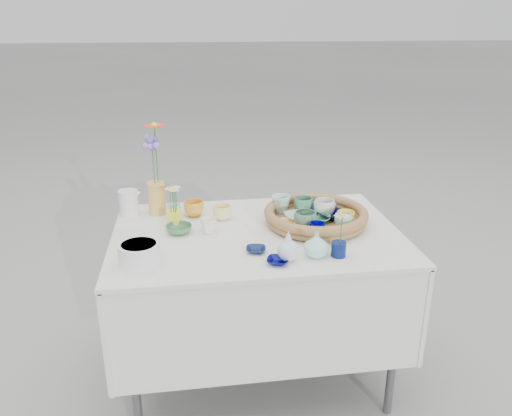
{
  "coord_description": "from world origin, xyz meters",
  "views": [
    {
      "loc": [
        -0.29,
        -2.0,
        1.64
      ],
      "look_at": [
        0.0,
        0.02,
        0.87
      ],
      "focal_mm": 35.0,
      "sensor_mm": 36.0,
      "label": 1
    }
  ],
  "objects": [
    {
      "name": "tray_ceramic_5",
      "position": [
        0.2,
        0.07,
        0.8
      ],
      "size": [
        0.14,
        0.14,
        0.03
      ],
      "primitive_type": "imported",
      "rotation": [
        0.0,
        0.0,
        0.17
      ],
      "color": "#A0DFC8",
      "rests_on": "wicker_tray"
    },
    {
      "name": "tray_ceramic_4",
      "position": [
        0.21,
        -0.04,
        0.82
      ],
      "size": [
        0.13,
        0.13,
        0.08
      ],
      "primitive_type": "imported",
      "rotation": [
        0.0,
        0.0,
        0.4
      ],
      "color": "#548165",
      "rests_on": "wicker_tray"
    },
    {
      "name": "loose_ceramic_3",
      "position": [
        -0.21,
        0.02,
        0.8
      ],
      "size": [
        0.08,
        0.08,
        0.07
      ],
      "primitive_type": "imported",
      "rotation": [
        0.0,
        0.0,
        0.17
      ],
      "color": "white",
      "rests_on": "display_table"
    },
    {
      "name": "loose_ceramic_5",
      "position": [
        -0.36,
        0.23,
        0.8
      ],
      "size": [
        0.08,
        0.08,
        0.06
      ],
      "primitive_type": "imported",
      "rotation": [
        0.0,
        0.0,
        -0.16
      ],
      "color": "#A8E0D8",
      "rests_on": "display_table"
    },
    {
      "name": "tray_ceramic_3",
      "position": [
        0.29,
        0.04,
        0.8
      ],
      "size": [
        0.14,
        0.14,
        0.03
      ],
      "primitive_type": "imported",
      "rotation": [
        0.0,
        0.0,
        -0.3
      ],
      "color": "#469D63",
      "rests_on": "wicker_tray"
    },
    {
      "name": "ground",
      "position": [
        0.0,
        0.0,
        0.0
      ],
      "size": [
        80.0,
        80.0,
        0.0
      ],
      "primitive_type": "plane",
      "color": "gray"
    },
    {
      "name": "loose_ceramic_4",
      "position": [
        -0.03,
        -0.2,
        0.77
      ],
      "size": [
        0.09,
        0.09,
        0.02
      ],
      "primitive_type": "imported",
      "rotation": [
        0.0,
        0.0,
        -0.17
      ],
      "color": "#0B193D",
      "rests_on": "display_table"
    },
    {
      "name": "tray_ceramic_8",
      "position": [
        0.36,
        0.2,
        0.8
      ],
      "size": [
        0.13,
        0.13,
        0.03
      ],
      "primitive_type": "imported",
      "rotation": [
        0.0,
        0.0,
        -0.19
      ],
      "color": "#84D7FE",
      "rests_on": "wicker_tray"
    },
    {
      "name": "single_daisy",
      "position": [
        0.29,
        -0.29,
        0.88
      ],
      "size": [
        0.08,
        0.08,
        0.13
      ],
      "primitive_type": null,
      "rotation": [
        0.0,
        0.0,
        0.09
      ],
      "color": "silver",
      "rests_on": "bud_vase_cobalt"
    },
    {
      "name": "hydrangea",
      "position": [
        -0.44,
        0.28,
        1.01
      ],
      "size": [
        0.09,
        0.09,
        0.26
      ],
      "primitive_type": null,
      "rotation": [
        0.0,
        0.0,
        0.2
      ],
      "color": "#534EB2",
      "rests_on": "tall_vase_yellow"
    },
    {
      "name": "tray_ceramic_12",
      "position": [
        0.25,
        0.16,
        0.82
      ],
      "size": [
        0.11,
        0.11,
        0.07
      ],
      "primitive_type": "imported",
      "rotation": [
        0.0,
        0.0,
        -0.27
      ],
      "color": "#448663",
      "rests_on": "wicker_tray"
    },
    {
      "name": "loose_ceramic_0",
      "position": [
        -0.27,
        0.23,
        0.8
      ],
      "size": [
        0.12,
        0.12,
        0.07
      ],
      "primitive_type": "imported",
      "rotation": [
        0.0,
        0.0,
        -0.32
      ],
      "color": "gold",
      "rests_on": "display_table"
    },
    {
      "name": "loose_ceramic_6",
      "position": [
        0.04,
        -0.32,
        0.78
      ],
      "size": [
        0.11,
        0.11,
        0.02
      ],
      "primitive_type": "imported",
      "rotation": [
        0.0,
        0.0,
        -0.33
      ],
      "color": "#020355",
      "rests_on": "display_table"
    },
    {
      "name": "tray_ceramic_9",
      "position": [
        0.24,
        -0.12,
        0.81
      ],
      "size": [
        0.08,
        0.08,
        0.06
      ],
      "primitive_type": "imported",
      "rotation": [
        0.0,
        0.0,
        0.32
      ],
      "color": "#000069",
      "rests_on": "wicker_tray"
    },
    {
      "name": "tray_ceramic_2",
      "position": [
        0.39,
        -0.04,
        0.82
      ],
      "size": [
        0.1,
        0.1,
        0.07
      ],
      "primitive_type": "imported",
      "rotation": [
        0.0,
        0.0,
        -0.25
      ],
      "color": "yellow",
      "rests_on": "wicker_tray"
    },
    {
      "name": "tray_ceramic_11",
      "position": [
        0.38,
        -0.05,
        0.82
      ],
      "size": [
        0.09,
        0.09,
        0.07
      ],
      "primitive_type": "imported",
      "rotation": [
        0.0,
        0.0,
        -0.09
      ],
      "color": "#A1E7D0",
      "rests_on": "wicker_tray"
    },
    {
      "name": "tray_ceramic_7",
      "position": [
        0.33,
        0.1,
        0.82
      ],
      "size": [
        0.13,
        0.13,
        0.08
      ],
      "primitive_type": "imported",
      "rotation": [
        0.0,
        0.0,
        -0.4
      ],
      "color": "white",
      "rests_on": "wicker_tray"
    },
    {
      "name": "tray_ceramic_6",
      "position": [
        0.14,
        0.17,
        0.82
      ],
      "size": [
        0.11,
        0.11,
        0.08
      ],
      "primitive_type": "imported",
      "rotation": [
        0.0,
        0.0,
        -0.26
      ],
      "color": "#A7DCCC",
      "rests_on": "wicker_tray"
    },
    {
      "name": "daisy_cup",
      "position": [
        -0.36,
        0.12,
        0.8
      ],
      "size": [
        0.08,
        0.08,
        0.08
      ],
      "primitive_type": "cylinder",
      "rotation": [
        0.0,
        0.0,
        -0.08
      ],
      "color": "#F7FB37",
      "rests_on": "display_table"
    },
    {
      "name": "bud_vase_cobalt",
      "position": [
        0.29,
        -0.29,
        0.79
      ],
      "size": [
        0.07,
        0.07,
        0.06
      ],
      "primitive_type": "cylinder",
      "rotation": [
        0.0,
        0.0,
        0.17
      ],
      "color": "#09154C",
      "rests_on": "display_table"
    },
    {
      "name": "gerbera",
      "position": [
        -0.43,
        0.29,
        1.06
      ],
      "size": [
        0.11,
        0.11,
        0.29
      ],
      "primitive_type": null,
      "rotation": [
        0.0,
        0.0,
        -0.03
      ],
      "color": "#E64D28",
      "rests_on": "tall_vase_yellow"
    },
    {
      "name": "tray_ceramic_0",
      "position": [
        0.3,
        0.13,
        0.8
      ],
      "size": [
        0.13,
        0.13,
        0.03
      ],
      "primitive_type": "imported",
      "rotation": [
        0.0,
        0.0,
        -0.0
      ],
      "color": "#071358",
      "rests_on": "wicker_tray"
    },
    {
      "name": "loose_ceramic_1",
      "position": [
        -0.14,
        0.17,
        0.8
      ],
      "size": [
        0.09,
        0.09,
        0.07
      ],
      "primitive_type": "imported",
      "rotation": [
        0.0,
        0.0,
        -0.04
      ],
      "color": "#FFEF8A",
      "rests_on": "display_table"
    },
    {
      "name": "white_pitcher",
      "position": [
        -0.57,
        0.29,
        0.83
      ],
      "size": [
        0.15,
        0.12,
        0.12
      ],
      "primitive_type": null,
      "rotation": [
        0.0,
        0.0,
        -0.21
      ],
      "color": "white",
      "rests_on": "display_table"
    },
    {
      "name": "loose_ceramic_2",
      "position": [
        -0.34,
        0.04,
        0.78
      ],
      "size": [
        0.13,
        0.13,
        0.04
      ],
      "primitive_type": "imported",
      "rotation": [
        0.0,
        0.0,
        -0.14
      ],
      "color": "#3F7247",
      "rests_on": "display_table"
    },
    {
      "name": "daisy_posy",
      "position": [
        -0.35,
        0.11,
        0.91
      ],
      "size": [
        0.1,
        0.1,
        0.14
      ],
      "primitive_type": null,
      "rotation": [
        0.0,
        0.0,
        -0.3
      ],
      "color": "white",
      "rests_on": "daisy_cup"
    },
    {
      "name": "tall_vase_yellow",
      "position": [
        -0.44,
        0.29,
        0.84
      ],
      "size": [
        0.1,
        0.1,
        0.16
      ],
      "primitive_type": "cylinder",
      "rotation": [
        0.0,
        0.0,
        -0.29
      ],
      "color": "gold",
      "rests_on": "display_table"
    },
    {
      "name": "fluted_bowl",
      "position": [
        -0.49,
        -0.24,
        0.81
      ],
      "size": [
        0.19,
        0.19,
        0.08
      ],
      "primitive_type": null,
      "rotation": [
        0.0,
        0.0,
        -0.18
      ],
      "color": "white",
      "rests_on": "display_table"
    },
    {
      "name": "display_table",
      "position": [
        0.0,
        0.0,
        0.0
      ],
      "size": [
        1.26,
        0.86,
        0.77
      ],
      "primitive_type": null,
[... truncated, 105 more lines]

